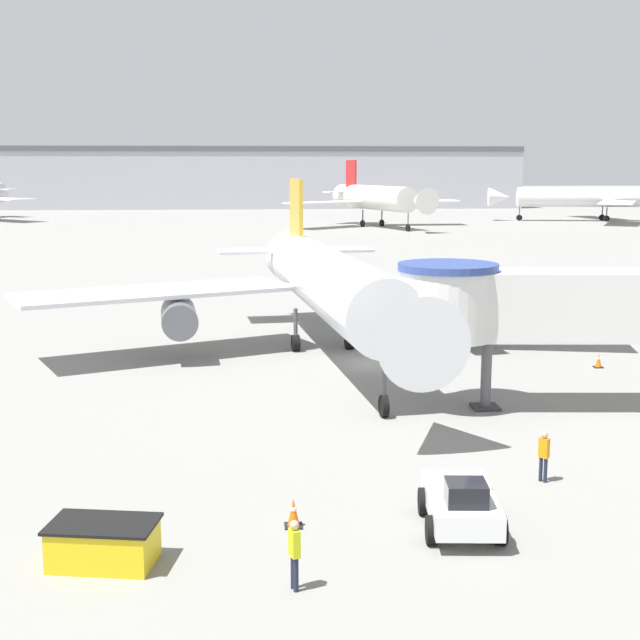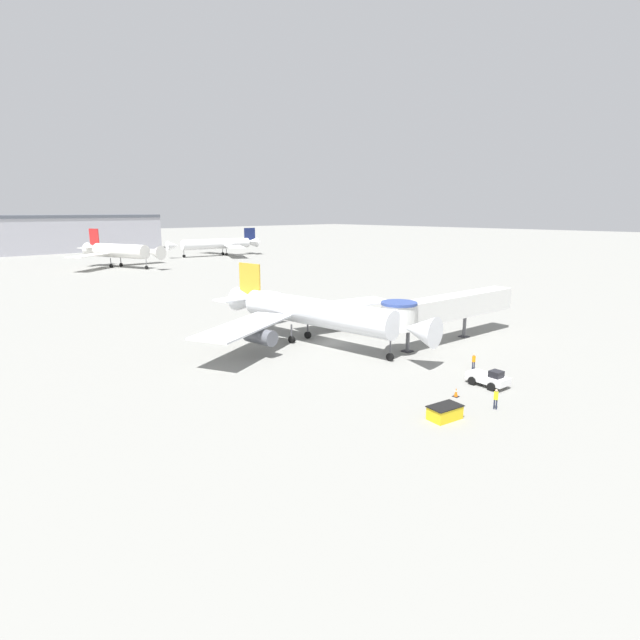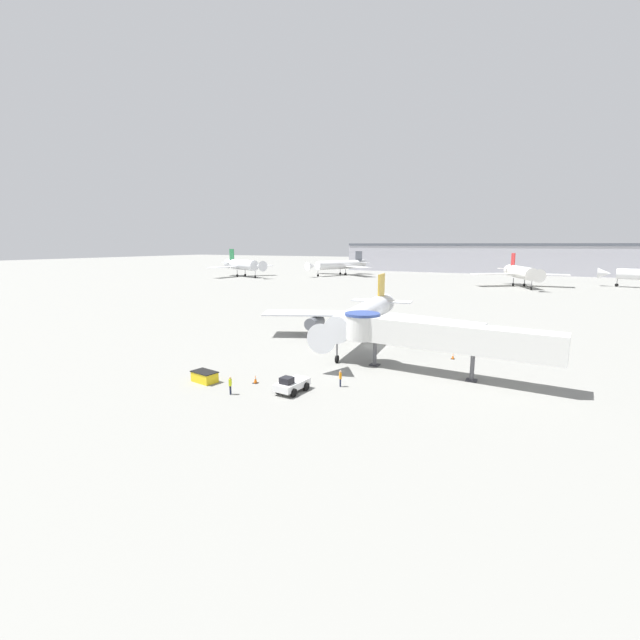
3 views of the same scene
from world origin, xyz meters
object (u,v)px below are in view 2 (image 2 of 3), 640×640
at_px(traffic_cone_starboard_wing, 400,328).
at_px(background_jet_red_tail, 119,251).
at_px(traffic_cone_apron_front, 456,392).
at_px(ground_crew_wing_walker, 496,398).
at_px(pushback_tug_white, 489,378).
at_px(background_jet_navy_tail, 218,244).
at_px(ground_crew_marshaller, 474,360).
at_px(main_airplane, 311,313).
at_px(service_container_yellow, 445,412).
at_px(jet_bridge, 443,308).

relative_size(traffic_cone_starboard_wing, background_jet_red_tail, 0.02).
distance_m(traffic_cone_apron_front, ground_crew_wing_walker, 3.84).
xyz_separation_m(pushback_tug_white, background_jet_navy_tail, (56.68, 136.53, 3.55)).
height_order(ground_crew_wing_walker, background_jet_red_tail, background_jet_red_tail).
bearing_deg(ground_crew_marshaller, pushback_tug_white, -85.27).
relative_size(ground_crew_marshaller, background_jet_red_tail, 0.06).
xyz_separation_m(main_airplane, service_container_yellow, (-7.89, -24.25, -3.33)).
bearing_deg(traffic_cone_apron_front, background_jet_navy_tail, 65.72).
bearing_deg(background_jet_navy_tail, service_container_yellow, -17.68).
height_order(traffic_cone_apron_front, background_jet_navy_tail, background_jet_navy_tail).
height_order(service_container_yellow, background_jet_navy_tail, background_jet_navy_tail).
bearing_deg(pushback_tug_white, jet_bridge, 54.08).
height_order(pushback_tug_white, ground_crew_wing_walker, ground_crew_wing_walker).
relative_size(main_airplane, service_container_yellow, 11.20).
relative_size(pushback_tug_white, traffic_cone_starboard_wing, 5.36).
bearing_deg(ground_crew_wing_walker, main_airplane, 153.93).
distance_m(ground_crew_marshaller, background_jet_navy_tail, 143.25).
bearing_deg(ground_crew_marshaller, background_jet_red_tail, 133.77).
bearing_deg(traffic_cone_starboard_wing, background_jet_red_tail, 88.04).
relative_size(traffic_cone_starboard_wing, background_jet_navy_tail, 0.02).
bearing_deg(background_jet_red_tail, jet_bridge, -111.88).
xyz_separation_m(ground_crew_marshaller, ground_crew_wing_walker, (-8.31, -6.76, 0.05)).
xyz_separation_m(main_airplane, background_jet_red_tail, (16.81, 99.95, 0.91)).
bearing_deg(traffic_cone_starboard_wing, traffic_cone_apron_front, -130.86).
relative_size(jet_bridge, service_container_yellow, 7.85).
distance_m(service_container_yellow, background_jet_navy_tail, 153.08).
relative_size(traffic_cone_apron_front, ground_crew_wing_walker, 0.47).
relative_size(jet_bridge, pushback_tug_white, 5.93).
relative_size(traffic_cone_apron_front, background_jet_navy_tail, 0.02).
bearing_deg(traffic_cone_starboard_wing, main_airplane, 165.39).
bearing_deg(background_jet_navy_tail, background_jet_red_tail, -63.71).
xyz_separation_m(traffic_cone_starboard_wing, background_jet_red_tail, (3.54, 103.41, 4.45)).
height_order(ground_crew_marshaller, background_jet_navy_tail, background_jet_navy_tail).
xyz_separation_m(traffic_cone_apron_front, ground_crew_wing_walker, (-0.16, -3.79, 0.61)).
relative_size(service_container_yellow, background_jet_red_tail, 0.10).
bearing_deg(main_airplane, pushback_tug_white, -91.80).
xyz_separation_m(service_container_yellow, ground_crew_marshaller, (13.07, 4.98, 0.40)).
bearing_deg(pushback_tug_white, background_jet_navy_tail, 72.62).
bearing_deg(ground_crew_marshaller, traffic_cone_apron_front, -110.61).
bearing_deg(jet_bridge, background_jet_navy_tail, 74.17).
distance_m(traffic_cone_apron_front, ground_crew_marshaller, 8.69).
relative_size(service_container_yellow, ground_crew_marshaller, 1.77).
bearing_deg(traffic_cone_apron_front, ground_crew_wing_walker, -92.37).
xyz_separation_m(jet_bridge, background_jet_navy_tail, (46.39, 124.73, -0.09)).
distance_m(traffic_cone_starboard_wing, ground_crew_wing_walker, 27.91).
bearing_deg(ground_crew_wing_walker, ground_crew_marshaller, 109.95).
relative_size(main_airplane, traffic_cone_starboard_wing, 45.30).
bearing_deg(jet_bridge, pushback_tug_white, -126.51).
xyz_separation_m(service_container_yellow, traffic_cone_apron_front, (4.92, 2.01, -0.17)).
bearing_deg(ground_crew_wing_walker, background_jet_red_tail, 151.80).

